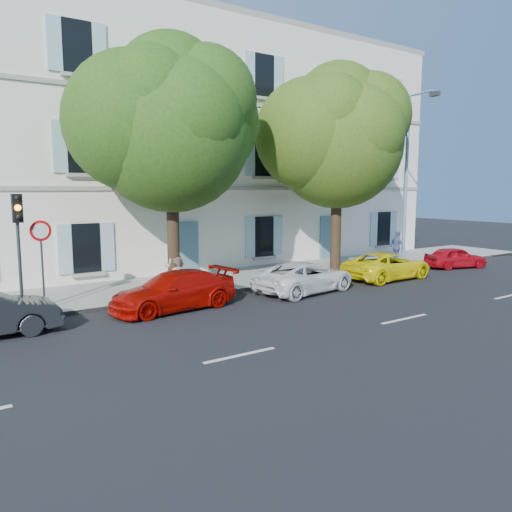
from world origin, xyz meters
TOP-DOWN VIEW (x-y plane):
  - ground at (0.00, 0.00)m, footprint 90.00×90.00m
  - sidewalk at (0.00, 4.45)m, footprint 36.00×4.50m
  - kerb at (0.00, 2.28)m, footprint 36.00×0.16m
  - building at (0.00, 10.20)m, footprint 28.00×7.00m
  - car_red_coupe at (-5.35, 1.12)m, footprint 4.52×2.18m
  - car_white_coupe at (0.04, 0.84)m, footprint 4.58×2.62m
  - car_yellow_supercar at (4.86, 0.94)m, footprint 4.39×2.12m
  - car_red_hatchback at (10.15, 1.15)m, footprint 3.38×2.13m
  - tree_left at (-4.26, 3.43)m, footprint 5.88×5.88m
  - tree_right at (3.95, 3.32)m, footprint 5.94×5.94m
  - traffic_light at (-9.69, 2.68)m, footprint 0.29×0.42m
  - road_sign at (-9.03, 2.87)m, footprint 0.66×0.11m
  - street_lamp at (8.23, 2.69)m, footprint 0.36×1.80m
  - pedestrian_a at (-4.22, 3.55)m, footprint 0.64×0.44m
  - pedestrian_b at (-4.21, 3.45)m, footprint 1.06×1.00m
  - pedestrian_c at (8.17, 3.22)m, footprint 0.63×1.06m

SIDE VIEW (x-z plane):
  - ground at x=0.00m, z-range 0.00..0.00m
  - sidewalk at x=0.00m, z-range 0.00..0.15m
  - kerb at x=0.00m, z-range 0.00..0.16m
  - car_red_hatchback at x=10.15m, z-range 0.00..1.07m
  - car_white_coupe at x=0.04m, z-range 0.00..1.20m
  - car_yellow_supercar at x=4.86m, z-range 0.00..1.20m
  - car_red_coupe at x=-5.35m, z-range 0.00..1.27m
  - pedestrian_a at x=-4.22m, z-range 0.15..1.83m
  - pedestrian_c at x=8.17m, z-range 0.15..1.84m
  - pedestrian_b at x=-4.21m, z-range 0.15..1.88m
  - road_sign at x=-9.03m, z-range 0.78..3.64m
  - traffic_light at x=-9.69m, z-range 0.97..4.65m
  - street_lamp at x=8.23m, z-range 0.71..9.13m
  - building at x=0.00m, z-range 0.00..12.00m
  - tree_right at x=3.95m, z-range 1.44..10.59m
  - tree_left at x=-4.26m, z-range 1.46..10.58m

